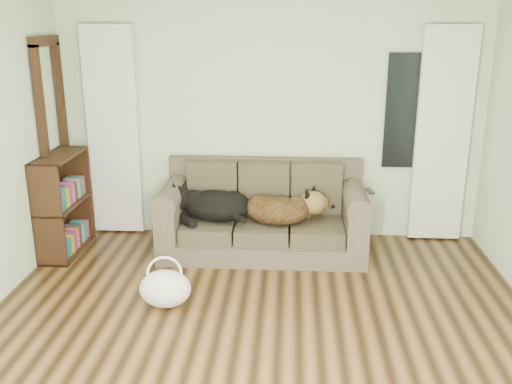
# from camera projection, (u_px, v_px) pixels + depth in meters

# --- Properties ---
(floor) EXTENTS (5.00, 5.00, 0.00)m
(floor) POSITION_uv_depth(u_px,v_px,m) (255.00, 359.00, 4.09)
(floor) COLOR black
(floor) RESTS_ON ground
(wall_back) EXTENTS (4.50, 0.04, 2.60)m
(wall_back) POSITION_uv_depth(u_px,v_px,m) (271.00, 119.00, 6.09)
(wall_back) COLOR beige
(wall_back) RESTS_ON ground
(curtain_left) EXTENTS (0.55, 0.08, 2.25)m
(curtain_left) POSITION_uv_depth(u_px,v_px,m) (113.00, 132.00, 6.16)
(curtain_left) COLOR silver
(curtain_left) RESTS_ON ground
(curtain_right) EXTENTS (0.55, 0.08, 2.25)m
(curtain_right) POSITION_uv_depth(u_px,v_px,m) (442.00, 136.00, 5.95)
(curtain_right) COLOR silver
(curtain_right) RESTS_ON ground
(window_pane) EXTENTS (0.50, 0.03, 1.20)m
(window_pane) POSITION_uv_depth(u_px,v_px,m) (409.00, 111.00, 5.94)
(window_pane) COLOR black
(window_pane) RESTS_ON wall_back
(door_casing) EXTENTS (0.07, 0.60, 2.10)m
(door_casing) POSITION_uv_depth(u_px,v_px,m) (55.00, 148.00, 5.87)
(door_casing) COLOR black
(door_casing) RESTS_ON ground
(sofa) EXTENTS (2.07, 0.89, 0.85)m
(sofa) POSITION_uv_depth(u_px,v_px,m) (263.00, 210.00, 5.84)
(sofa) COLOR #4C4134
(sofa) RESTS_ON floor
(dog_black_lab) EXTENTS (0.85, 0.72, 0.31)m
(dog_black_lab) POSITION_uv_depth(u_px,v_px,m) (212.00, 207.00, 5.84)
(dog_black_lab) COLOR black
(dog_black_lab) RESTS_ON sofa
(dog_shepherd) EXTENTS (0.77, 0.62, 0.30)m
(dog_shepherd) POSITION_uv_depth(u_px,v_px,m) (281.00, 209.00, 5.74)
(dog_shepherd) COLOR black
(dog_shepherd) RESTS_ON sofa
(tv_remote) EXTENTS (0.08, 0.19, 0.02)m
(tv_remote) POSITION_uv_depth(u_px,v_px,m) (370.00, 191.00, 5.52)
(tv_remote) COLOR black
(tv_remote) RESTS_ON sofa
(tote_bag) EXTENTS (0.50, 0.43, 0.32)m
(tote_bag) POSITION_uv_depth(u_px,v_px,m) (165.00, 289.00, 4.79)
(tote_bag) COLOR beige
(tote_bag) RESTS_ON floor
(bookshelf) EXTENTS (0.38, 0.85, 1.03)m
(bookshelf) POSITION_uv_depth(u_px,v_px,m) (63.00, 205.00, 5.83)
(bookshelf) COLOR black
(bookshelf) RESTS_ON floor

